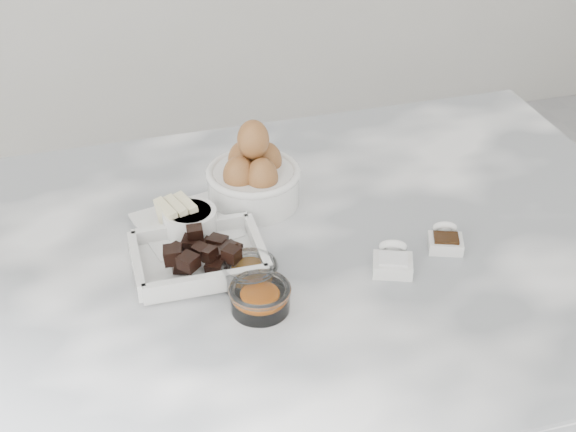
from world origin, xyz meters
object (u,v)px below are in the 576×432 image
object	(u,v)px
sugar_ramekin	(190,223)
egg_bowl	(253,177)
chocolate_dish	(198,255)
salt_spoon	(393,260)
butter_plate	(185,222)
honey_bowl	(249,274)
zest_bowl	(260,297)
vanilla_spoon	(445,239)

from	to	relation	value
sugar_ramekin	egg_bowl	world-z (taller)	egg_bowl
egg_bowl	chocolate_dish	bearing A→B (deg)	-129.05
chocolate_dish	egg_bowl	world-z (taller)	egg_bowl
chocolate_dish	salt_spoon	bearing A→B (deg)	-16.62
chocolate_dish	salt_spoon	size ratio (longest dim) A/B	2.33
butter_plate	egg_bowl	bearing A→B (deg)	23.75
butter_plate	salt_spoon	world-z (taller)	butter_plate
chocolate_dish	egg_bowl	xyz separation A→B (m)	(0.12, 0.14, 0.03)
sugar_ramekin	honey_bowl	xyz separation A→B (m)	(0.06, -0.13, -0.01)
butter_plate	honey_bowl	size ratio (longest dim) A/B	2.04
egg_bowl	butter_plate	bearing A→B (deg)	-156.25
zest_bowl	salt_spoon	xyz separation A→B (m)	(0.20, 0.03, -0.01)
honey_bowl	zest_bowl	world-z (taller)	zest_bowl
butter_plate	vanilla_spoon	size ratio (longest dim) A/B	2.29
chocolate_dish	zest_bowl	size ratio (longest dim) A/B	2.23
sugar_ramekin	vanilla_spoon	world-z (taller)	sugar_ramekin
sugar_ramekin	butter_plate	bearing A→B (deg)	107.62
zest_bowl	vanilla_spoon	xyz separation A→B (m)	(0.30, 0.06, -0.01)
honey_bowl	sugar_ramekin	bearing A→B (deg)	113.75
salt_spoon	butter_plate	bearing A→B (deg)	147.46
sugar_ramekin	zest_bowl	bearing A→B (deg)	-72.33
butter_plate	zest_bowl	world-z (taller)	butter_plate
sugar_ramekin	salt_spoon	distance (m)	0.31
chocolate_dish	zest_bowl	bearing A→B (deg)	-60.95
honey_bowl	zest_bowl	bearing A→B (deg)	-88.71
chocolate_dish	salt_spoon	xyz separation A→B (m)	(0.27, -0.08, -0.01)
sugar_ramekin	honey_bowl	distance (m)	0.14
honey_bowl	zest_bowl	distance (m)	0.05
sugar_ramekin	honey_bowl	size ratio (longest dim) A/B	0.99
chocolate_dish	honey_bowl	bearing A→B (deg)	-43.23
chocolate_dish	honey_bowl	distance (m)	0.08
chocolate_dish	sugar_ramekin	xyz separation A→B (m)	(0.00, 0.08, 0.00)
chocolate_dish	vanilla_spoon	xyz separation A→B (m)	(0.36, -0.05, -0.01)
honey_bowl	salt_spoon	bearing A→B (deg)	-6.19
butter_plate	sugar_ramekin	xyz separation A→B (m)	(0.01, -0.02, 0.01)
butter_plate	salt_spoon	bearing A→B (deg)	-32.54
zest_bowl	sugar_ramekin	bearing A→B (deg)	107.67
chocolate_dish	salt_spoon	world-z (taller)	chocolate_dish
egg_bowl	vanilla_spoon	distance (m)	0.31
salt_spoon	zest_bowl	bearing A→B (deg)	-171.01
egg_bowl	sugar_ramekin	bearing A→B (deg)	-148.91
zest_bowl	honey_bowl	bearing A→B (deg)	91.29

